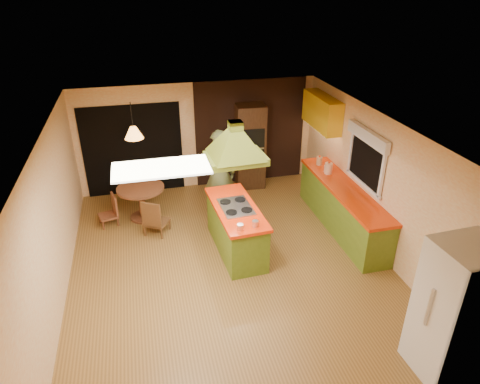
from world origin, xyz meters
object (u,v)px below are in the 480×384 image
object	(u,v)px
dining_table	(141,197)
canister_large	(329,168)
refrigerator	(456,311)
man	(219,175)
wall_oven	(250,146)
kitchen_island	(236,228)

from	to	relation	value
dining_table	canister_large	bearing A→B (deg)	-10.04
refrigerator	canister_large	world-z (taller)	refrigerator
refrigerator	canister_large	xyz separation A→B (m)	(0.18, 4.17, 0.09)
man	refrigerator	distance (m)	4.96
refrigerator	wall_oven	world-z (taller)	wall_oven
kitchen_island	refrigerator	xyz separation A→B (m)	(2.00, -3.25, 0.49)
man	refrigerator	size ratio (longest dim) A/B	1.02
refrigerator	canister_large	bearing A→B (deg)	84.78
kitchen_island	man	xyz separation A→B (m)	(-0.05, 1.26, 0.51)
wall_oven	canister_large	xyz separation A→B (m)	(1.23, -1.68, 0.04)
wall_oven	dining_table	distance (m)	2.82
refrigerator	dining_table	xyz separation A→B (m)	(-3.64, 4.84, -0.44)
man	canister_large	size ratio (longest dim) A/B	8.37
man	wall_oven	size ratio (longest dim) A/B	0.97
wall_oven	kitchen_island	bearing A→B (deg)	-106.40
refrigerator	canister_large	distance (m)	4.17
kitchen_island	dining_table	distance (m)	2.28
man	wall_oven	distance (m)	1.67
kitchen_island	refrigerator	size ratio (longest dim) A/B	0.98
man	refrigerator	xyz separation A→B (m)	(2.05, -4.51, -0.02)
wall_oven	canister_large	world-z (taller)	wall_oven
man	dining_table	xyz separation A→B (m)	(-1.59, 0.33, -0.46)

